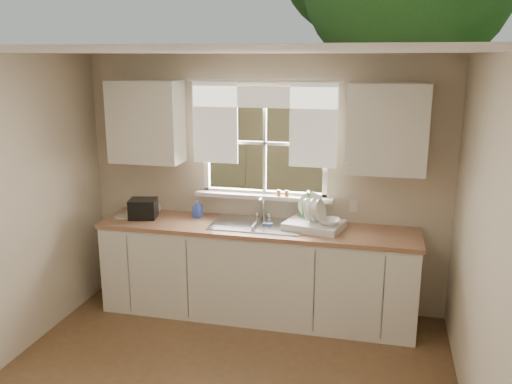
% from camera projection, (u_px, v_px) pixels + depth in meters
% --- Properties ---
extents(room_walls, '(3.62, 4.02, 2.50)m').
position_uv_depth(room_walls, '(193.00, 258.00, 3.41)').
color(room_walls, beige).
rests_on(room_walls, ground).
extents(ceiling, '(3.60, 4.00, 0.02)m').
position_uv_depth(ceiling, '(191.00, 52.00, 3.16)').
color(ceiling, silver).
rests_on(ceiling, room_walls).
extents(window, '(1.38, 0.16, 1.06)m').
position_uv_depth(window, '(264.00, 160.00, 5.30)').
color(window, white).
rests_on(window, room_walls).
extents(curtains, '(1.50, 0.03, 0.81)m').
position_uv_depth(curtains, '(263.00, 115.00, 5.14)').
color(curtains, white).
rests_on(curtains, room_walls).
extents(base_cabinets, '(3.00, 0.62, 0.87)m').
position_uv_depth(base_cabinets, '(257.00, 273.00, 5.25)').
color(base_cabinets, white).
rests_on(base_cabinets, ground).
extents(countertop, '(3.04, 0.65, 0.04)m').
position_uv_depth(countertop, '(257.00, 228.00, 5.14)').
color(countertop, '#9F6E4F').
rests_on(countertop, base_cabinets).
extents(upper_cabinet_left, '(0.70, 0.33, 0.80)m').
position_uv_depth(upper_cabinet_left, '(146.00, 122.00, 5.30)').
color(upper_cabinet_left, white).
rests_on(upper_cabinet_left, room_walls).
extents(upper_cabinet_right, '(0.70, 0.33, 0.80)m').
position_uv_depth(upper_cabinet_right, '(387.00, 129.00, 4.79)').
color(upper_cabinet_right, white).
rests_on(upper_cabinet_right, room_walls).
extents(wall_outlet, '(0.08, 0.01, 0.12)m').
position_uv_depth(wall_outlet, '(353.00, 206.00, 5.19)').
color(wall_outlet, beige).
rests_on(wall_outlet, room_walls).
extents(sill_jars, '(0.12, 0.04, 0.06)m').
position_uv_depth(sill_jars, '(283.00, 193.00, 5.27)').
color(sill_jars, brown).
rests_on(sill_jars, window).
extents(backyard, '(20.00, 10.00, 6.13)m').
position_uv_depth(backyard, '(363.00, 5.00, 10.74)').
color(backyard, '#335421').
rests_on(backyard, ground).
extents(sink, '(0.88, 0.52, 0.40)m').
position_uv_depth(sink, '(257.00, 232.00, 5.18)').
color(sink, '#B7B7BC').
rests_on(sink, countertop).
extents(dish_rack, '(0.59, 0.49, 0.32)m').
position_uv_depth(dish_rack, '(314.00, 222.00, 5.05)').
color(dish_rack, white).
rests_on(dish_rack, countertop).
extents(bowl, '(0.21, 0.21, 0.05)m').
position_uv_depth(bowl, '(329.00, 222.00, 4.96)').
color(bowl, white).
rests_on(bowl, dish_rack).
extents(soap_bottle_a, '(0.15, 0.15, 0.33)m').
position_uv_depth(soap_bottle_a, '(308.00, 207.00, 5.17)').
color(soap_bottle_a, green).
rests_on(soap_bottle_a, countertop).
extents(soap_bottle_b, '(0.10, 0.10, 0.17)m').
position_uv_depth(soap_bottle_b, '(198.00, 209.00, 5.40)').
color(soap_bottle_b, blue).
rests_on(soap_bottle_b, countertop).
extents(soap_bottle_c, '(0.15, 0.15, 0.16)m').
position_uv_depth(soap_bottle_c, '(155.00, 206.00, 5.54)').
color(soap_bottle_c, beige).
rests_on(soap_bottle_c, countertop).
extents(saucer, '(0.17, 0.17, 0.01)m').
position_uv_depth(saucer, '(123.00, 217.00, 5.42)').
color(saucer, beige).
rests_on(saucer, countertop).
extents(cup, '(0.13, 0.13, 0.09)m').
position_uv_depth(cup, '(131.00, 214.00, 5.36)').
color(cup, beige).
rests_on(cup, countertop).
extents(black_appliance, '(0.30, 0.28, 0.19)m').
position_uv_depth(black_appliance, '(143.00, 209.00, 5.37)').
color(black_appliance, black).
rests_on(black_appliance, countertop).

